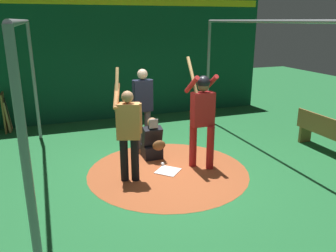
{
  "coord_description": "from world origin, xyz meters",
  "views": [
    {
      "loc": [
        5.88,
        -2.16,
        2.89
      ],
      "look_at": [
        0.0,
        0.0,
        0.95
      ],
      "focal_mm": 36.67,
      "sensor_mm": 36.0,
      "label": 1
    }
  ],
  "objects_px": {
    "bat_rack": "(6,113)",
    "umpire": "(143,104)",
    "catcher": "(153,143)",
    "bench": "(331,135)",
    "home_plate": "(168,171)",
    "batter": "(202,112)",
    "baseball_0": "(163,164)",
    "visitor": "(128,130)"
  },
  "relations": [
    {
      "from": "visitor",
      "to": "bat_rack",
      "type": "relative_size",
      "value": 1.97
    },
    {
      "from": "batter",
      "to": "visitor",
      "type": "distance_m",
      "value": 1.52
    },
    {
      "from": "visitor",
      "to": "baseball_0",
      "type": "height_order",
      "value": "visitor"
    },
    {
      "from": "batter",
      "to": "visitor",
      "type": "xyz_separation_m",
      "value": [
        0.08,
        -1.51,
        -0.17
      ]
    },
    {
      "from": "catcher",
      "to": "baseball_0",
      "type": "height_order",
      "value": "catcher"
    },
    {
      "from": "bat_rack",
      "to": "home_plate",
      "type": "bearing_deg",
      "value": 38.1
    },
    {
      "from": "home_plate",
      "to": "visitor",
      "type": "bearing_deg",
      "value": -82.88
    },
    {
      "from": "home_plate",
      "to": "umpire",
      "type": "height_order",
      "value": "umpire"
    },
    {
      "from": "batter",
      "to": "bench",
      "type": "bearing_deg",
      "value": 83.29
    },
    {
      "from": "catcher",
      "to": "umpire",
      "type": "height_order",
      "value": "umpire"
    },
    {
      "from": "batter",
      "to": "umpire",
      "type": "relative_size",
      "value": 1.19
    },
    {
      "from": "bat_rack",
      "to": "baseball_0",
      "type": "xyz_separation_m",
      "value": [
        3.78,
        3.19,
        -0.45
      ]
    },
    {
      "from": "catcher",
      "to": "batter",
      "type": "bearing_deg",
      "value": 44.86
    },
    {
      "from": "umpire",
      "to": "home_plate",
      "type": "bearing_deg",
      "value": 2.82
    },
    {
      "from": "batter",
      "to": "baseball_0",
      "type": "xyz_separation_m",
      "value": [
        -0.31,
        -0.72,
        -1.12
      ]
    },
    {
      "from": "bench",
      "to": "umpire",
      "type": "bearing_deg",
      "value": -115.7
    },
    {
      "from": "visitor",
      "to": "bat_rack",
      "type": "bearing_deg",
      "value": -131.35
    },
    {
      "from": "batter",
      "to": "baseball_0",
      "type": "distance_m",
      "value": 1.36
    },
    {
      "from": "bench",
      "to": "baseball_0",
      "type": "distance_m",
      "value": 3.82
    },
    {
      "from": "batter",
      "to": "bench",
      "type": "distance_m",
      "value": 3.12
    },
    {
      "from": "home_plate",
      "to": "umpire",
      "type": "distance_m",
      "value": 1.79
    },
    {
      "from": "batter",
      "to": "catcher",
      "type": "height_order",
      "value": "batter"
    },
    {
      "from": "baseball_0",
      "to": "home_plate",
      "type": "bearing_deg",
      "value": 1.8
    },
    {
      "from": "bat_rack",
      "to": "baseball_0",
      "type": "height_order",
      "value": "bat_rack"
    },
    {
      "from": "home_plate",
      "to": "batter",
      "type": "distance_m",
      "value": 1.35
    },
    {
      "from": "home_plate",
      "to": "baseball_0",
      "type": "relative_size",
      "value": 5.68
    },
    {
      "from": "bench",
      "to": "catcher",
      "type": "bearing_deg",
      "value": -106.71
    },
    {
      "from": "bench",
      "to": "visitor",
      "type": "bearing_deg",
      "value": -93.46
    },
    {
      "from": "catcher",
      "to": "visitor",
      "type": "height_order",
      "value": "visitor"
    },
    {
      "from": "umpire",
      "to": "visitor",
      "type": "bearing_deg",
      "value": -25.16
    },
    {
      "from": "visitor",
      "to": "baseball_0",
      "type": "bearing_deg",
      "value": 135.24
    },
    {
      "from": "home_plate",
      "to": "catcher",
      "type": "xyz_separation_m",
      "value": [
        -0.77,
        -0.07,
        0.35
      ]
    },
    {
      "from": "bat_rack",
      "to": "catcher",
      "type": "bearing_deg",
      "value": 43.34
    },
    {
      "from": "catcher",
      "to": "bench",
      "type": "relative_size",
      "value": 0.47
    },
    {
      "from": "home_plate",
      "to": "bench",
      "type": "xyz_separation_m",
      "value": [
        0.37,
        3.73,
        0.44
      ]
    },
    {
      "from": "umpire",
      "to": "bat_rack",
      "type": "bearing_deg",
      "value": -129.99
    },
    {
      "from": "bat_rack",
      "to": "umpire",
      "type": "bearing_deg",
      "value": 50.01
    },
    {
      "from": "batter",
      "to": "catcher",
      "type": "relative_size",
      "value": 2.39
    },
    {
      "from": "batter",
      "to": "visitor",
      "type": "relative_size",
      "value": 1.06
    },
    {
      "from": "home_plate",
      "to": "visitor",
      "type": "height_order",
      "value": "visitor"
    },
    {
      "from": "batter",
      "to": "baseball_0",
      "type": "bearing_deg",
      "value": -113.52
    },
    {
      "from": "catcher",
      "to": "umpire",
      "type": "bearing_deg",
      "value": 179.78
    }
  ]
}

